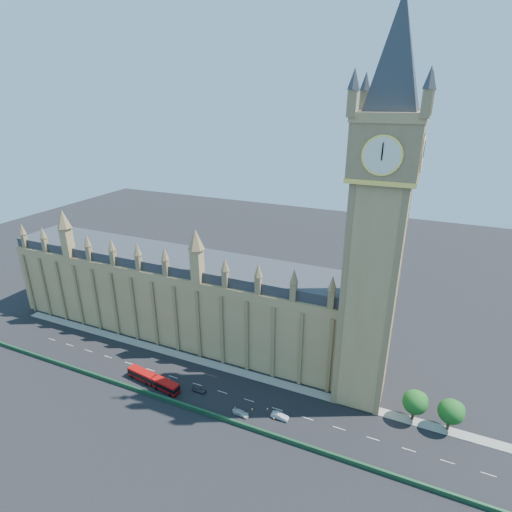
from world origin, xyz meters
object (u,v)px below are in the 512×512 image
at_px(car_white, 241,413).
at_px(car_silver, 280,416).
at_px(red_bus, 153,380).
at_px(car_grey, 199,389).

bearing_deg(car_white, car_silver, -68.22).
relative_size(red_bus, car_white, 4.09).
xyz_separation_m(red_bus, car_grey, (13.11, 2.61, -0.89)).
bearing_deg(car_white, car_grey, 81.77).
distance_m(red_bus, car_grey, 13.40).
xyz_separation_m(car_silver, car_white, (-9.39, -2.87, -0.10)).
distance_m(car_grey, car_silver, 23.67).
bearing_deg(car_white, red_bus, 93.34).
relative_size(car_grey, car_silver, 0.89).
relative_size(car_silver, car_white, 1.02).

